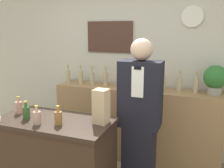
# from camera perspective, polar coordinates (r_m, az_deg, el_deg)

# --- Properties ---
(back_wall) EXTENTS (5.20, 0.09, 2.70)m
(back_wall) POSITION_cam_1_polar(r_m,az_deg,el_deg) (3.67, 3.79, 5.36)
(back_wall) COLOR beige
(back_wall) RESTS_ON ground_plane
(back_shelf) EXTENTS (2.27, 0.42, 1.02)m
(back_shelf) POSITION_cam_1_polar(r_m,az_deg,el_deg) (3.57, 5.35, -8.93)
(back_shelf) COLOR #9E754C
(back_shelf) RESTS_ON ground_plane
(display_counter) EXTENTS (1.14, 0.58, 0.95)m
(display_counter) POSITION_cam_1_polar(r_m,az_deg,el_deg) (2.70, -12.70, -17.44)
(display_counter) COLOR #382619
(display_counter) RESTS_ON ground_plane
(shopkeeper) EXTENTS (0.43, 0.27, 1.72)m
(shopkeeper) POSITION_cam_1_polar(r_m,az_deg,el_deg) (2.69, 6.37, -8.24)
(shopkeeper) COLOR black
(shopkeeper) RESTS_ON ground_plane
(potted_plant) EXTENTS (0.29, 0.29, 0.36)m
(potted_plant) POSITION_cam_1_polar(r_m,az_deg,el_deg) (3.29, 22.57, 1.19)
(potted_plant) COLOR #9E998E
(potted_plant) RESTS_ON back_shelf
(paper_bag) EXTENTS (0.14, 0.14, 0.32)m
(paper_bag) POSITION_cam_1_polar(r_m,az_deg,el_deg) (2.31, -2.49, -5.13)
(paper_bag) COLOR tan
(paper_bag) RESTS_ON display_counter
(counter_bottle_0) EXTENTS (0.07, 0.07, 0.18)m
(counter_bottle_0) POSITION_cam_1_polar(r_m,az_deg,el_deg) (2.77, -20.51, -4.93)
(counter_bottle_0) COLOR tan
(counter_bottle_0) RESTS_ON display_counter
(counter_bottle_1) EXTENTS (0.07, 0.07, 0.18)m
(counter_bottle_1) POSITION_cam_1_polar(r_m,az_deg,el_deg) (2.58, -19.03, -6.10)
(counter_bottle_1) COLOR #325627
(counter_bottle_1) RESTS_ON display_counter
(counter_bottle_2) EXTENTS (0.07, 0.07, 0.18)m
(counter_bottle_2) POSITION_cam_1_polar(r_m,az_deg,el_deg) (2.40, -16.76, -7.30)
(counter_bottle_2) COLOR tan
(counter_bottle_2) RESTS_ON display_counter
(counter_bottle_3) EXTENTS (0.07, 0.07, 0.18)m
(counter_bottle_3) POSITION_cam_1_polar(r_m,az_deg,el_deg) (2.35, -12.17, -7.47)
(counter_bottle_3) COLOR #9E6C38
(counter_bottle_3) RESTS_ON display_counter
(shelf_bottle_0) EXTENTS (0.07, 0.07, 0.27)m
(shelf_bottle_0) POSITION_cam_1_polar(r_m,az_deg,el_deg) (3.80, -9.98, 1.83)
(shelf_bottle_0) COLOR tan
(shelf_bottle_0) RESTS_ON back_shelf
(shelf_bottle_1) EXTENTS (0.07, 0.07, 0.27)m
(shelf_bottle_1) POSITION_cam_1_polar(r_m,az_deg,el_deg) (3.72, -7.18, 1.67)
(shelf_bottle_1) COLOR tan
(shelf_bottle_1) RESTS_ON back_shelf
(shelf_bottle_2) EXTENTS (0.07, 0.07, 0.27)m
(shelf_bottle_2) POSITION_cam_1_polar(r_m,az_deg,el_deg) (3.60, -4.54, 1.39)
(shelf_bottle_2) COLOR tan
(shelf_bottle_2) RESTS_ON back_shelf
(shelf_bottle_3) EXTENTS (0.07, 0.07, 0.27)m
(shelf_bottle_3) POSITION_cam_1_polar(r_m,az_deg,el_deg) (3.53, -1.47, 1.21)
(shelf_bottle_3) COLOR tan
(shelf_bottle_3) RESTS_ON back_shelf
(shelf_bottle_4) EXTENTS (0.07, 0.07, 0.27)m
(shelf_bottle_4) POSITION_cam_1_polar(r_m,az_deg,el_deg) (3.46, 1.60, 0.95)
(shelf_bottle_4) COLOR tan
(shelf_bottle_4) RESTS_ON back_shelf
(shelf_bottle_5) EXTENTS (0.07, 0.07, 0.27)m
(shelf_bottle_5) POSITION_cam_1_polar(r_m,az_deg,el_deg) (3.40, 4.86, 0.73)
(shelf_bottle_5) COLOR tan
(shelf_bottle_5) RESTS_ON back_shelf
(shelf_bottle_6) EXTENTS (0.07, 0.07, 0.27)m
(shelf_bottle_6) POSITION_cam_1_polar(r_m,az_deg,el_deg) (3.35, 8.18, 0.46)
(shelf_bottle_6) COLOR tan
(shelf_bottle_6) RESTS_ON back_shelf
(shelf_bottle_7) EXTENTS (0.07, 0.07, 0.27)m
(shelf_bottle_7) POSITION_cam_1_polar(r_m,az_deg,el_deg) (3.32, 11.61, 0.21)
(shelf_bottle_7) COLOR tan
(shelf_bottle_7) RESTS_ON back_shelf
(shelf_bottle_8) EXTENTS (0.07, 0.07, 0.27)m
(shelf_bottle_8) POSITION_cam_1_polar(r_m,az_deg,el_deg) (3.31, 15.12, 0.01)
(shelf_bottle_8) COLOR tan
(shelf_bottle_8) RESTS_ON back_shelf
(shelf_bottle_9) EXTENTS (0.07, 0.07, 0.27)m
(shelf_bottle_9) POSITION_cam_1_polar(r_m,az_deg,el_deg) (3.30, 18.62, -0.28)
(shelf_bottle_9) COLOR tan
(shelf_bottle_9) RESTS_ON back_shelf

